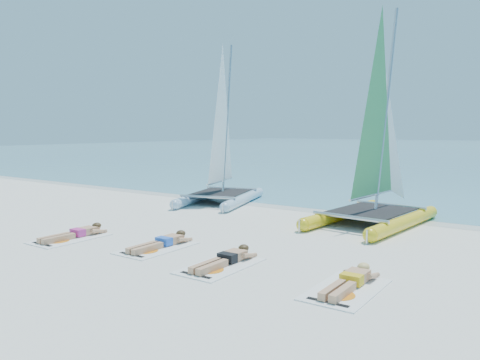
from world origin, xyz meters
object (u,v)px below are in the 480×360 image
object	(u,v)px
towel_c	(220,266)
sunbather_d	(351,280)
towel_a	(70,239)
sunbather_c	(226,258)
towel_d	(346,289)
sunbather_b	(163,242)
towel_b	(157,248)
catamaran_yellow	(381,153)
sunbather_a	(76,233)
catamaran_blue	(221,153)

from	to	relation	value
towel_c	sunbather_d	bearing A→B (deg)	6.98
towel_a	sunbather_c	xyz separation A→B (m)	(4.46, 0.46, 0.11)
towel_d	sunbather_d	world-z (taller)	sunbather_d
towel_a	sunbather_b	size ratio (longest dim) A/B	1.07
towel_b	sunbather_d	size ratio (longest dim) A/B	1.07
towel_a	towel_d	bearing A→B (deg)	3.14
catamaran_yellow	sunbather_a	size ratio (longest dim) A/B	3.73
towel_b	towel_a	bearing A→B (deg)	-167.07
sunbather_b	sunbather_c	bearing A→B (deg)	-8.20
catamaran_yellow	towel_c	xyz separation A→B (m)	(-1.09, -6.23, -2.02)
towel_b	catamaran_blue	bearing A→B (deg)	114.83
sunbather_a	sunbather_c	size ratio (longest dim) A/B	1.00
sunbather_a	towel_d	size ratio (longest dim) A/B	0.93
catamaran_blue	catamaran_yellow	xyz separation A→B (m)	(6.04, -0.36, 0.20)
catamaran_blue	catamaran_yellow	distance (m)	6.05
sunbather_d	catamaran_blue	bearing A→B (deg)	140.12
catamaran_yellow	sunbather_b	distance (m)	6.81
towel_a	catamaran_yellow	bearing A→B (deg)	49.46
sunbather_a	towel_d	distance (m)	7.03
catamaran_blue	catamaran_yellow	world-z (taller)	catamaran_yellow
catamaran_blue	sunbather_c	bearing A→B (deg)	-68.69
towel_b	sunbather_c	distance (m)	2.04
sunbather_a	sunbather_b	size ratio (longest dim) A/B	1.00
catamaran_yellow	catamaran_blue	bearing A→B (deg)	-177.64
towel_a	towel_b	world-z (taller)	same
catamaran_yellow	towel_a	distance (m)	8.78
catamaran_blue	sunbather_b	distance (m)	6.98
towel_b	towel_d	bearing A→B (deg)	-2.14
towel_b	sunbather_d	xyz separation A→B (m)	(4.60, 0.02, 0.11)
towel_a	towel_c	size ratio (longest dim) A/B	1.00
towel_a	sunbather_a	world-z (taller)	sunbather_a
towel_c	towel_d	xyz separation A→B (m)	(2.56, 0.12, 0.00)
sunbather_a	sunbather_b	world-z (taller)	same
catamaran_yellow	sunbather_d	bearing A→B (deg)	-70.18
catamaran_blue	catamaran_yellow	size ratio (longest dim) A/B	0.95
towel_a	towel_b	distance (m)	2.49
sunbather_b	sunbather_c	distance (m)	2.06
towel_b	sunbather_b	size ratio (longest dim) A/B	1.07
catamaran_yellow	towel_d	size ratio (longest dim) A/B	3.48
towel_d	sunbather_a	bearing A→B (deg)	-178.42
sunbather_a	towel_d	world-z (taller)	sunbather_a
towel_c	sunbather_c	distance (m)	0.22
catamaran_yellow	towel_a	bearing A→B (deg)	-124.73
towel_a	sunbather_d	bearing A→B (deg)	4.70
towel_d	sunbather_d	bearing A→B (deg)	90.00
catamaran_blue	sunbather_d	distance (m)	9.94
sunbather_b	sunbather_c	world-z (taller)	same
towel_b	towel_c	bearing A→B (deg)	-8.20
sunbather_c	towel_c	bearing A→B (deg)	-90.00
catamaran_yellow	sunbather_b	bearing A→B (deg)	-112.74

